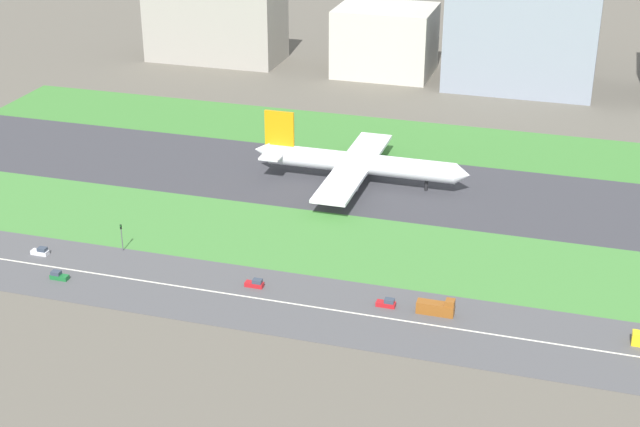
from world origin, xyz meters
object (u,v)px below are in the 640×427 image
(car_4, at_px, (59,276))
(office_tower, at_px, (525,17))
(traffic_light, at_px, (122,235))
(fuel_tank_west, at_px, (473,36))
(hangar_building, at_px, (385,40))
(car_3, at_px, (41,252))
(truck_1, at_px, (437,308))
(terminal_building, at_px, (216,23))
(car_1, at_px, (387,303))
(car_2, at_px, (255,284))
(airliner, at_px, (355,163))

(car_4, height_order, office_tower, office_tower)
(traffic_light, bearing_deg, fuel_tank_west, 75.71)
(car_4, xyz_separation_m, hangar_building, (34.32, 192.00, 12.49))
(car_3, bearing_deg, office_tower, 61.39)
(fuel_tank_west, bearing_deg, car_4, -104.96)
(truck_1, relative_size, car_4, 1.91)
(traffic_light, distance_m, fuel_tank_west, 226.01)
(car_3, xyz_separation_m, terminal_building, (-27.35, 182.00, 14.49))
(car_1, height_order, terminal_building, terminal_building)
(office_tower, relative_size, fuel_tank_west, 2.41)
(truck_1, height_order, terminal_building, terminal_building)
(car_2, bearing_deg, car_3, 180.00)
(car_3, relative_size, traffic_light, 0.61)
(fuel_tank_west, bearing_deg, hangar_building, -122.82)
(car_4, relative_size, terminal_building, 0.08)
(truck_1, height_order, car_1, truck_1)
(terminal_building, xyz_separation_m, fuel_tank_west, (101.77, 45.00, -8.84))
(truck_1, height_order, fuel_tank_west, fuel_tank_west)
(terminal_building, relative_size, office_tower, 1.00)
(airliner, relative_size, office_tower, 1.17)
(car_1, height_order, fuel_tank_west, fuel_tank_west)
(airliner, height_order, truck_1, airliner)
(truck_1, bearing_deg, car_2, 180.00)
(truck_1, bearing_deg, car_3, 180.00)
(car_1, bearing_deg, hangar_building, 103.43)
(car_1, bearing_deg, fuel_tank_west, 93.64)
(car_4, distance_m, fuel_tank_west, 245.38)
(traffic_light, height_order, hangar_building, hangar_building)
(car_3, xyz_separation_m, car_4, (11.09, -10.00, 0.00))
(airliner, relative_size, fuel_tank_west, 2.82)
(car_1, xyz_separation_m, car_4, (-77.79, -10.00, 0.00))
(airliner, height_order, office_tower, office_tower)
(truck_1, bearing_deg, car_1, 180.00)
(car_4, height_order, traffic_light, traffic_light)
(airliner, distance_m, fuel_tank_west, 159.38)
(car_1, bearing_deg, traffic_light, 173.51)
(car_2, bearing_deg, fuel_tank_west, 85.67)
(car_3, distance_m, traffic_light, 20.57)
(car_3, distance_m, hangar_building, 187.99)
(hangar_building, relative_size, fuel_tank_west, 1.66)
(airliner, relative_size, hangar_building, 1.70)
(traffic_light, relative_size, hangar_building, 0.19)
(traffic_light, distance_m, office_tower, 193.07)
(truck_1, distance_m, terminal_building, 222.68)
(terminal_building, bearing_deg, hangar_building, 0.00)
(fuel_tank_west, bearing_deg, car_2, -94.33)
(car_1, bearing_deg, terminal_building, 122.56)
(car_4, xyz_separation_m, traffic_light, (7.56, 17.99, 3.37))
(car_2, relative_size, fuel_tank_west, 0.19)
(traffic_light, bearing_deg, truck_1, -5.60)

